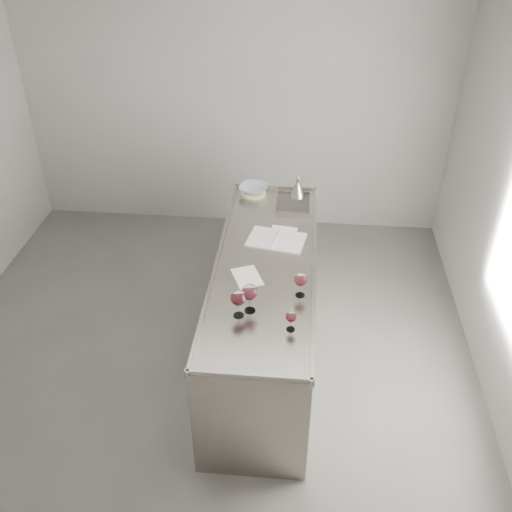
# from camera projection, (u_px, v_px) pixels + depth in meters

# --- Properties ---
(room_shell) EXTENTS (4.54, 5.04, 2.84)m
(room_shell) POSITION_uv_depth(u_px,v_px,m) (189.00, 228.00, 3.85)
(room_shell) COLOR #4E4B49
(room_shell) RESTS_ON ground
(counter) EXTENTS (0.77, 2.42, 0.97)m
(counter) POSITION_uv_depth(u_px,v_px,m) (265.00, 310.00, 4.58)
(counter) COLOR gray
(counter) RESTS_ON ground
(wine_glass_left) EXTENTS (0.10, 0.10, 0.21)m
(wine_glass_left) POSITION_uv_depth(u_px,v_px,m) (238.00, 298.00, 3.72)
(wine_glass_left) COLOR white
(wine_glass_left) RESTS_ON counter
(wine_glass_middle) EXTENTS (0.11, 0.11, 0.22)m
(wine_glass_middle) POSITION_uv_depth(u_px,v_px,m) (250.00, 293.00, 3.76)
(wine_glass_middle) COLOR white
(wine_glass_middle) RESTS_ON counter
(wine_glass_right) EXTENTS (0.10, 0.10, 0.19)m
(wine_glass_right) POSITION_uv_depth(u_px,v_px,m) (301.00, 280.00, 3.91)
(wine_glass_right) COLOR white
(wine_glass_right) RESTS_ON counter
(wine_glass_small) EXTENTS (0.07, 0.07, 0.15)m
(wine_glass_small) POSITION_uv_depth(u_px,v_px,m) (291.00, 317.00, 3.63)
(wine_glass_small) COLOR white
(wine_glass_small) RESTS_ON counter
(notebook) EXTENTS (0.49, 0.39, 0.02)m
(notebook) POSITION_uv_depth(u_px,v_px,m) (276.00, 240.00, 4.57)
(notebook) COLOR white
(notebook) RESTS_ON counter
(loose_paper_top) EXTENTS (0.27, 0.31, 0.00)m
(loose_paper_top) POSITION_uv_depth(u_px,v_px,m) (247.00, 277.00, 4.16)
(loose_paper_top) COLOR silver
(loose_paper_top) RESTS_ON counter
(loose_paper_under) EXTENTS (0.26, 0.34, 0.00)m
(loose_paper_under) POSITION_uv_depth(u_px,v_px,m) (282.00, 236.00, 4.62)
(loose_paper_under) COLOR white
(loose_paper_under) RESTS_ON counter
(trivet) EXTENTS (0.23, 0.23, 0.02)m
(trivet) POSITION_uv_depth(u_px,v_px,m) (253.00, 193.00, 5.22)
(trivet) COLOR beige
(trivet) RESTS_ON counter
(ceramic_bowl) EXTENTS (0.30, 0.30, 0.06)m
(ceramic_bowl) POSITION_uv_depth(u_px,v_px,m) (253.00, 189.00, 5.19)
(ceramic_bowl) COLOR #92A4AA
(ceramic_bowl) RESTS_ON trivet
(wine_funnel) EXTENTS (0.15, 0.15, 0.23)m
(wine_funnel) POSITION_uv_depth(u_px,v_px,m) (297.00, 189.00, 5.15)
(wine_funnel) COLOR #A29C90
(wine_funnel) RESTS_ON counter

